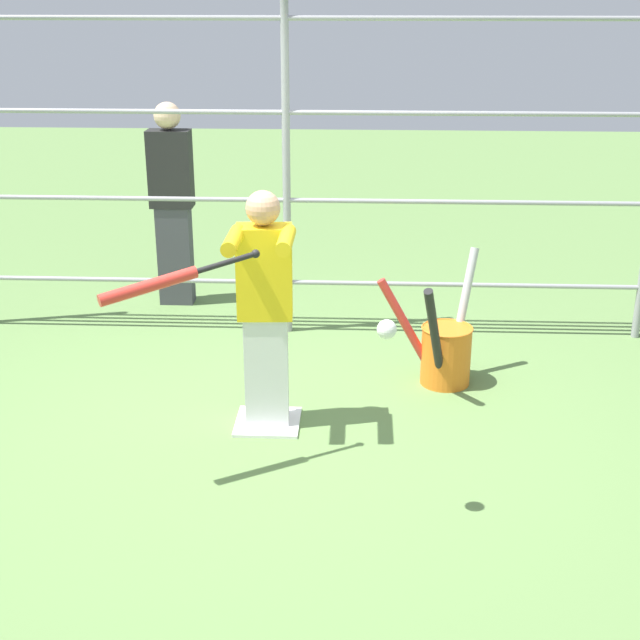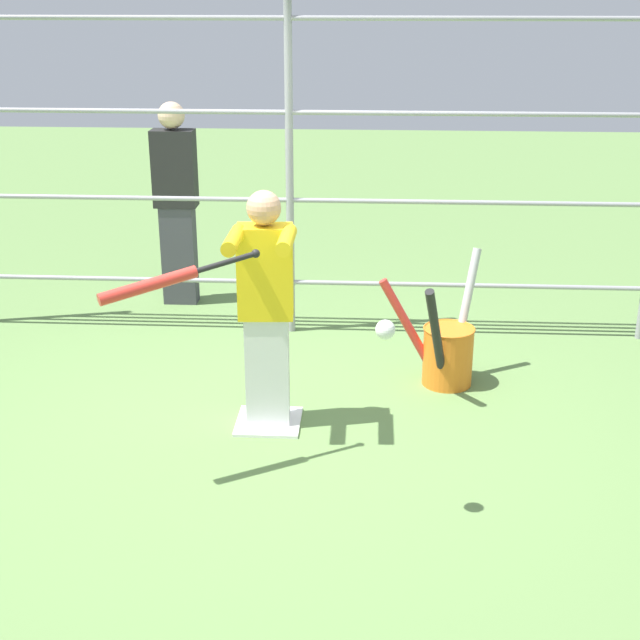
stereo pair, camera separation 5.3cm
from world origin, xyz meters
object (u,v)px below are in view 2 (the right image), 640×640
object	(u,v)px
bat_bucket	(446,351)
bystander_behind_fence	(176,201)
batter	(266,304)
baseball_bat_swinging	(162,281)
softball_in_flight	(385,330)

from	to	relation	value
bat_bucket	bystander_behind_fence	bearing A→B (deg)	-35.95
batter	baseball_bat_swinging	xyz separation A→B (m)	(0.45, 0.67, 0.35)
softball_in_flight	bat_bucket	bearing A→B (deg)	-105.00
batter	softball_in_flight	world-z (taller)	batter
baseball_bat_swinging	bat_bucket	size ratio (longest dim) A/B	0.86
softball_in_flight	bystander_behind_fence	bearing A→B (deg)	-62.29
baseball_bat_swinging	softball_in_flight	distance (m)	1.20
batter	bat_bucket	world-z (taller)	batter
batter	baseball_bat_swinging	size ratio (longest dim) A/B	1.91
batter	bat_bucket	size ratio (longest dim) A/B	1.64
baseball_bat_swinging	bat_bucket	bearing A→B (deg)	-139.94
bystander_behind_fence	batter	bearing A→B (deg)	114.27
bystander_behind_fence	softball_in_flight	bearing A→B (deg)	117.71
bat_bucket	baseball_bat_swinging	bearing A→B (deg)	40.06
baseball_bat_swinging	bystander_behind_fence	distance (m)	2.98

